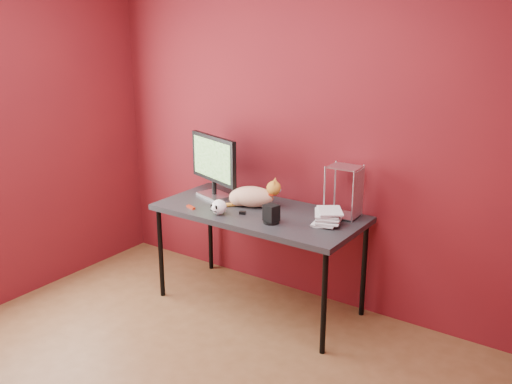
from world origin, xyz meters
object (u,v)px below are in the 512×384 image
Objects in this scene: monitor at (214,163)px; book_stack at (320,146)px; speaker at (271,215)px; desk at (259,217)px; cat at (252,196)px; skull_mug at (219,207)px.

book_stack is at bearing 14.93° from monitor.
speaker is (0.68, -0.24, -0.21)m from monitor.
speaker is at bearing -37.63° from desk.
skull_mug is (-0.09, -0.27, -0.02)m from cat.
desk is 13.39× the size of skull_mug.
book_stack is (0.46, 0.03, 0.58)m from desk.
cat reaches higher than skull_mug.
cat is 3.75× the size of skull_mug.
desk is 1.42× the size of book_stack.
monitor is 1.26× the size of cat.
skull_mug is 0.40m from speaker.
monitor is at bearing 153.09° from cat.
cat reaches higher than desk.
desk is 0.29m from speaker.
book_stack is (0.55, -0.02, 0.45)m from cat.
monitor is (-0.47, 0.08, 0.32)m from desk.
cat is 0.37m from speaker.
book_stack reaches higher than monitor.
desk is 2.82× the size of monitor.
monitor reaches higher than speaker.
monitor is at bearing 173.70° from speaker.
book_stack reaches higher than skull_mug.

